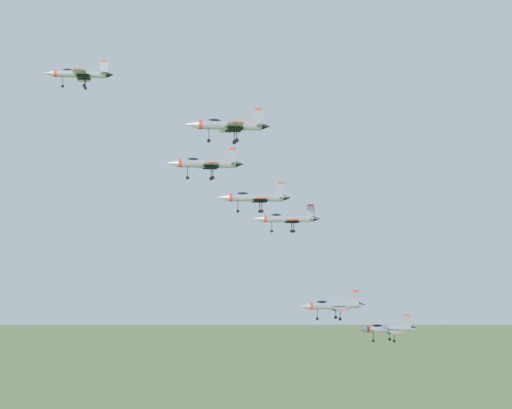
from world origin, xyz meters
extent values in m
cylinder|color=#969BA2|center=(-19.24, 16.45, 163.17)|extent=(9.61, 2.14, 1.38)
cone|color=#969BA2|center=(-24.94, 16.91, 163.17)|extent=(2.01, 1.53, 1.38)
cone|color=black|center=(-13.75, 16.01, 163.17)|extent=(1.57, 1.29, 1.17)
ellipsoid|color=black|center=(-21.56, 16.64, 163.69)|extent=(2.40, 1.18, 0.87)
cube|color=#969BA2|center=(-19.27, 13.48, 162.90)|extent=(2.81, 4.84, 0.15)
cube|color=#969BA2|center=(-18.79, 19.39, 162.90)|extent=(2.81, 4.84, 0.15)
cube|color=#969BA2|center=(-14.91, 16.10, 164.60)|extent=(1.59, 0.26, 2.22)
cube|color=red|center=(-14.91, 16.10, 165.76)|extent=(1.17, 0.24, 0.37)
cylinder|color=#969BA2|center=(1.80, -2.53, 145.11)|extent=(9.59, 1.58, 1.38)
cone|color=#969BA2|center=(-3.94, -2.40, 145.11)|extent=(1.94, 1.42, 1.38)
cone|color=black|center=(7.32, -2.64, 145.11)|extent=(1.51, 1.21, 1.17)
ellipsoid|color=black|center=(-0.54, -2.48, 145.63)|extent=(2.36, 1.04, 0.88)
cube|color=#969BA2|center=(1.94, -5.50, 144.85)|extent=(2.54, 4.72, 0.15)
cube|color=#969BA2|center=(2.07, 0.44, 144.85)|extent=(2.54, 4.72, 0.15)
cube|color=#969BA2|center=(6.15, -2.62, 146.55)|extent=(1.60, 0.16, 2.23)
cube|color=red|center=(6.15, -2.62, 147.71)|extent=(1.17, 0.17, 0.37)
cylinder|color=#969BA2|center=(3.64, -13.78, 149.93)|extent=(9.62, 1.61, 1.39)
cone|color=#969BA2|center=(-2.11, -13.65, 149.93)|extent=(1.95, 1.43, 1.39)
cone|color=black|center=(9.18, -13.91, 149.93)|extent=(1.52, 1.21, 1.18)
ellipsoid|color=black|center=(1.30, -13.73, 150.45)|extent=(2.37, 1.05, 0.88)
cube|color=#969BA2|center=(3.78, -16.77, 149.66)|extent=(2.56, 4.75, 0.15)
cube|color=#969BA2|center=(3.92, -10.80, 149.66)|extent=(2.56, 4.75, 0.15)
cube|color=#969BA2|center=(8.01, -13.89, 151.37)|extent=(1.60, 0.17, 2.24)
cube|color=red|center=(8.01, -13.89, 152.54)|extent=(1.18, 0.18, 0.37)
cylinder|color=#969BA2|center=(18.07, 6.17, 136.17)|extent=(9.23, 2.15, 1.32)
cone|color=#969BA2|center=(12.60, 6.67, 136.17)|extent=(1.94, 1.48, 1.32)
cone|color=black|center=(23.33, 5.69, 136.17)|extent=(1.52, 1.25, 1.12)
ellipsoid|color=black|center=(15.84, 6.37, 136.67)|extent=(2.31, 1.15, 0.84)
cube|color=#969BA2|center=(18.01, 3.32, 135.91)|extent=(2.74, 4.67, 0.14)
cube|color=#969BA2|center=(18.53, 8.99, 135.91)|extent=(2.74, 4.67, 0.14)
cube|color=#969BA2|center=(22.22, 5.79, 137.54)|extent=(1.53, 0.26, 2.13)
cube|color=red|center=(22.22, 5.79, 138.66)|extent=(1.13, 0.24, 0.36)
cylinder|color=#969BA2|center=(8.40, -10.49, 139.21)|extent=(8.66, 1.84, 1.24)
cone|color=#969BA2|center=(3.26, -10.13, 139.21)|extent=(1.80, 1.36, 1.24)
cone|color=black|center=(13.35, -10.83, 139.21)|extent=(1.41, 1.15, 1.05)
ellipsoid|color=black|center=(6.31, -10.34, 139.68)|extent=(2.16, 1.04, 0.79)
cube|color=#969BA2|center=(8.40, -13.17, 138.97)|extent=(2.48, 4.34, 0.13)
cube|color=#969BA2|center=(8.78, -7.84, 138.97)|extent=(2.48, 4.34, 0.13)
cube|color=#969BA2|center=(12.30, -10.76, 140.50)|extent=(1.44, 0.21, 2.00)
cube|color=red|center=(12.30, -10.76, 141.55)|extent=(1.06, 0.21, 0.33)
cylinder|color=#969BA2|center=(24.84, 0.74, 120.86)|extent=(9.11, 1.57, 1.31)
cone|color=#969BA2|center=(19.39, 0.58, 120.86)|extent=(1.85, 1.36, 1.31)
cone|color=black|center=(30.08, 0.89, 120.86)|extent=(1.44, 1.15, 1.11)
ellipsoid|color=black|center=(22.62, 0.68, 121.35)|extent=(2.24, 1.01, 0.83)
cube|color=#969BA2|center=(25.12, -2.07, 120.61)|extent=(2.45, 4.50, 0.14)
cube|color=#969BA2|center=(24.96, 3.57, 120.61)|extent=(2.45, 4.50, 0.14)
cube|color=#969BA2|center=(28.97, 0.86, 122.22)|extent=(1.52, 0.16, 2.12)
cube|color=red|center=(28.97, 0.86, 123.33)|extent=(1.11, 0.17, 0.35)
cylinder|color=#969BA2|center=(38.68, 9.46, 115.19)|extent=(8.95, 1.35, 1.29)
cone|color=#969BA2|center=(33.32, 9.50, 115.19)|extent=(1.80, 1.30, 1.29)
cone|color=black|center=(43.85, 9.43, 115.19)|extent=(1.40, 1.11, 1.10)
ellipsoid|color=black|center=(36.50, 9.48, 115.68)|extent=(2.19, 0.94, 0.82)
cube|color=#969BA2|center=(38.86, 6.68, 114.94)|extent=(2.31, 4.39, 0.14)
cube|color=#969BA2|center=(38.90, 12.25, 114.94)|extent=(2.31, 4.39, 0.14)
cube|color=#969BA2|center=(42.76, 9.44, 116.53)|extent=(1.49, 0.13, 2.09)
cube|color=red|center=(42.76, 9.44, 117.63)|extent=(1.09, 0.15, 0.35)
camera|label=1|loc=(-15.39, -119.14, 134.27)|focal=50.00mm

